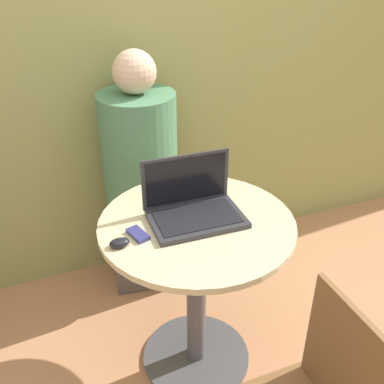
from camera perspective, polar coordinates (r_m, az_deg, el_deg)
The scene contains 7 objects.
ground_plane at distance 2.18m, azimuth 0.51°, elevation -20.20°, with size 12.00×12.00×0.00m, color tan.
back_wall at distance 2.22m, azimuth -8.08°, elevation 20.00°, with size 7.00×0.05×2.60m.
round_table at distance 1.82m, azimuth 0.58°, elevation -9.78°, with size 0.74×0.74×0.75m.
laptop at distance 1.68m, azimuth 0.21°, elevation -1.73°, with size 0.35×0.24×0.23m.
cell_phone at distance 1.61m, azimuth -6.88°, elevation -5.36°, with size 0.07×0.10×0.02m.
computer_mouse at distance 1.57m, azimuth -9.20°, elevation -6.39°, with size 0.07×0.05×0.03m.
person_seated at distance 2.34m, azimuth -6.52°, elevation 0.17°, with size 0.42×0.58×1.25m.
Camera 1 is at (-0.54, -1.29, 1.68)m, focal length 42.00 mm.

